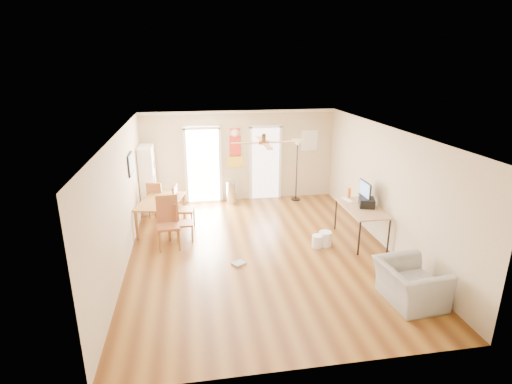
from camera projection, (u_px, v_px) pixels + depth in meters
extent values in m
plane|color=brown|center=(261.00, 251.00, 8.60)|extent=(7.00, 7.00, 0.00)
cube|color=red|center=(235.00, 148.00, 11.36)|extent=(0.46, 0.03, 1.10)
cube|color=white|center=(309.00, 140.00, 11.64)|extent=(0.50, 0.04, 0.60)
cube|color=black|center=(131.00, 164.00, 8.96)|extent=(0.04, 0.66, 0.48)
cylinder|color=#B5B5B7|center=(232.00, 192.00, 11.42)|extent=(0.37, 0.37, 0.64)
cube|color=white|center=(347.00, 200.00, 9.39)|extent=(0.20, 0.39, 0.01)
cube|color=black|center=(367.00, 203.00, 8.92)|extent=(0.42, 0.46, 0.19)
cylinder|color=#D75E13|center=(349.00, 193.00, 9.51)|extent=(0.09, 0.09, 0.23)
cylinder|color=white|center=(317.00, 241.00, 8.76)|extent=(0.28, 0.28, 0.27)
cylinder|color=white|center=(325.00, 239.00, 8.83)|extent=(0.33, 0.33, 0.32)
cube|color=gray|center=(239.00, 263.00, 8.04)|extent=(0.32, 0.30, 0.04)
imported|color=#989894|center=(410.00, 284.00, 6.70)|extent=(1.01, 1.13, 0.69)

